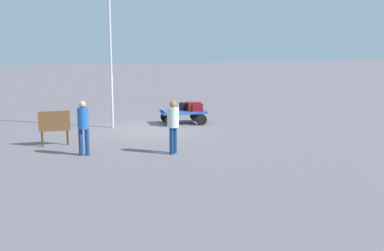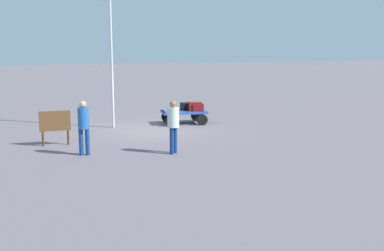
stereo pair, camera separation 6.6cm
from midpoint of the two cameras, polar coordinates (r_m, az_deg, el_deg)
name	(u,v)px [view 2 (the right image)]	position (r m, az deg, el deg)	size (l,w,h in m)	color
ground_plane	(154,129)	(19.60, -4.60, -0.48)	(120.00, 120.00, 0.00)	slate
luggage_cart	(184,114)	(20.87, -0.94, 1.41)	(2.03, 1.37, 0.58)	#2952AC
suitcase_maroon	(198,107)	(20.68, 0.88, 2.20)	(0.52, 0.41, 0.33)	maroon
suitcase_grey	(195,107)	(20.75, 0.47, 2.31)	(0.62, 0.45, 0.38)	maroon
suitcase_navy	(193,108)	(20.87, 0.21, 2.17)	(0.59, 0.32, 0.26)	black
suitcase_olive	(188,106)	(21.13, -0.43, 2.37)	(0.67, 0.52, 0.33)	black
worker_lead	(173,122)	(15.17, -2.16, 0.41)	(0.54, 0.54, 1.74)	navy
worker_trailing	(84,123)	(15.34, -12.92, 0.24)	(0.41, 0.41, 1.76)	navy
flagpole	(109,48)	(19.92, -9.91, 9.26)	(0.91, 0.15, 5.84)	silver
signboard	(55,123)	(17.08, -16.21, 0.27)	(1.07, 0.12, 1.23)	#4C3319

